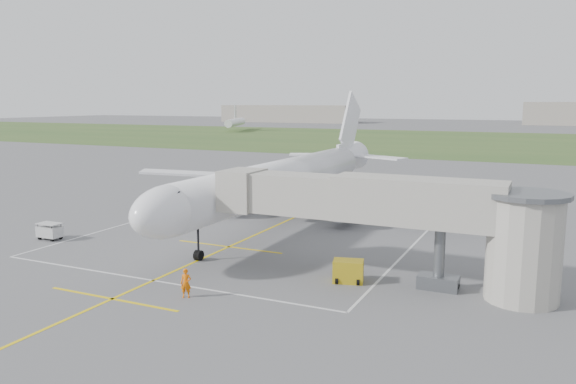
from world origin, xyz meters
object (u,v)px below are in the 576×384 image
at_px(airliner, 283,180).
at_px(baggage_cart, 50,231).
at_px(ramp_worker_wing, 209,204).
at_px(ramp_worker_nose, 186,283).
at_px(jet_bridge, 406,215).
at_px(gpu_unit, 348,271).

relative_size(airliner, baggage_cart, 21.84).
relative_size(baggage_cart, ramp_worker_wing, 1.31).
bearing_deg(ramp_worker_nose, airliner, 77.97).
bearing_deg(airliner, ramp_worker_nose, -79.91).
xyz_separation_m(airliner, jet_bridge, (15.72, -14.25, 0.35)).
xyz_separation_m(gpu_unit, ramp_worker_wing, (-22.39, 17.30, 0.07)).
bearing_deg(airliner, ramp_worker_wing, 169.41).
relative_size(airliner, ramp_worker_wing, 28.53).
xyz_separation_m(gpu_unit, ramp_worker_nose, (-8.19, -7.17, 0.17)).
relative_size(baggage_cart, ramp_worker_nose, 1.16).
bearing_deg(ramp_worker_wing, baggage_cart, 120.57).
bearing_deg(airliner, baggage_cart, -135.85).
bearing_deg(airliner, gpu_unit, -51.61).
distance_m(jet_bridge, baggage_cart, 31.72).
height_order(ramp_worker_nose, ramp_worker_wing, ramp_worker_nose).
bearing_deg(ramp_worker_wing, airliner, -142.15).
bearing_deg(jet_bridge, ramp_worker_wing, 148.06).
bearing_deg(baggage_cart, jet_bridge, 2.48).
bearing_deg(ramp_worker_wing, ramp_worker_nose, 168.58).
distance_m(jet_bridge, gpu_unit, 5.45).
distance_m(gpu_unit, ramp_worker_nose, 10.88).
relative_size(jet_bridge, gpu_unit, 10.16).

